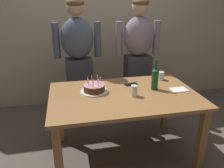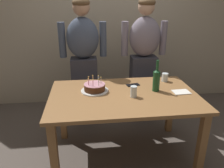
{
  "view_description": "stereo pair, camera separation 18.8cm",
  "coord_description": "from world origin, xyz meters",
  "px_view_note": "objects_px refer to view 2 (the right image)",
  "views": [
    {
      "loc": [
        -0.55,
        -2.02,
        1.66
      ],
      "look_at": [
        -0.12,
        0.05,
        0.84
      ],
      "focal_mm": 35.88,
      "sensor_mm": 36.0,
      "label": 1
    },
    {
      "loc": [
        -0.37,
        -2.05,
        1.66
      ],
      "look_at": [
        -0.12,
        0.05,
        0.84
      ],
      "focal_mm": 35.88,
      "sensor_mm": 36.0,
      "label": 2
    }
  ],
  "objects_px": {
    "water_glass_near": "(134,92)",
    "person_man_bearded": "(84,62)",
    "birthday_cake": "(95,88)",
    "water_glass_far": "(165,77)",
    "napkin_stack": "(181,92)",
    "cell_phone": "(133,85)",
    "wine_bottle": "(156,79)",
    "person_woman_cardigan": "(144,60)"
  },
  "relations": [
    {
      "from": "water_glass_near",
      "to": "person_man_bearded",
      "type": "distance_m",
      "value": 1.01
    },
    {
      "from": "person_man_bearded",
      "to": "birthday_cake",
      "type": "bearing_deg",
      "value": 98.76
    },
    {
      "from": "water_glass_far",
      "to": "napkin_stack",
      "type": "xyz_separation_m",
      "value": [
        0.06,
        -0.34,
        -0.04
      ]
    },
    {
      "from": "napkin_stack",
      "to": "person_man_bearded",
      "type": "bearing_deg",
      "value": 140.08
    },
    {
      "from": "cell_phone",
      "to": "water_glass_near",
      "type": "bearing_deg",
      "value": -113.07
    },
    {
      "from": "wine_bottle",
      "to": "person_man_bearded",
      "type": "height_order",
      "value": "person_man_bearded"
    },
    {
      "from": "water_glass_far",
      "to": "birthday_cake",
      "type": "bearing_deg",
      "value": -166.27
    },
    {
      "from": "birthday_cake",
      "to": "cell_phone",
      "type": "bearing_deg",
      "value": 15.79
    },
    {
      "from": "wine_bottle",
      "to": "person_man_bearded",
      "type": "relative_size",
      "value": 0.2
    },
    {
      "from": "wine_bottle",
      "to": "napkin_stack",
      "type": "bearing_deg",
      "value": -16.49
    },
    {
      "from": "napkin_stack",
      "to": "person_woman_cardigan",
      "type": "bearing_deg",
      "value": 102.99
    },
    {
      "from": "cell_phone",
      "to": "person_man_bearded",
      "type": "distance_m",
      "value": 0.8
    },
    {
      "from": "napkin_stack",
      "to": "person_woman_cardigan",
      "type": "height_order",
      "value": "person_woman_cardigan"
    },
    {
      "from": "water_glass_near",
      "to": "person_woman_cardigan",
      "type": "height_order",
      "value": "person_woman_cardigan"
    },
    {
      "from": "napkin_stack",
      "to": "person_man_bearded",
      "type": "distance_m",
      "value": 1.31
    },
    {
      "from": "birthday_cake",
      "to": "water_glass_far",
      "type": "distance_m",
      "value": 0.85
    },
    {
      "from": "person_woman_cardigan",
      "to": "person_man_bearded",
      "type": "bearing_deg",
      "value": 0.0
    },
    {
      "from": "cell_phone",
      "to": "person_woman_cardigan",
      "type": "relative_size",
      "value": 0.09
    },
    {
      "from": "person_woman_cardigan",
      "to": "cell_phone",
      "type": "bearing_deg",
      "value": 65.37
    },
    {
      "from": "cell_phone",
      "to": "person_woman_cardigan",
      "type": "distance_m",
      "value": 0.65
    },
    {
      "from": "birthday_cake",
      "to": "person_man_bearded",
      "type": "relative_size",
      "value": 0.17
    },
    {
      "from": "cell_phone",
      "to": "person_man_bearded",
      "type": "bearing_deg",
      "value": 120.77
    },
    {
      "from": "water_glass_near",
      "to": "wine_bottle",
      "type": "bearing_deg",
      "value": 25.16
    },
    {
      "from": "napkin_stack",
      "to": "person_woman_cardigan",
      "type": "relative_size",
      "value": 0.1
    },
    {
      "from": "water_glass_near",
      "to": "person_man_bearded",
      "type": "xyz_separation_m",
      "value": [
        -0.48,
        0.88,
        0.08
      ]
    },
    {
      "from": "wine_bottle",
      "to": "cell_phone",
      "type": "xyz_separation_m",
      "value": [
        -0.21,
        0.18,
        -0.12
      ]
    },
    {
      "from": "wine_bottle",
      "to": "cell_phone",
      "type": "bearing_deg",
      "value": 138.27
    },
    {
      "from": "birthday_cake",
      "to": "water_glass_near",
      "type": "xyz_separation_m",
      "value": [
        0.37,
        -0.19,
        0.02
      ]
    },
    {
      "from": "water_glass_near",
      "to": "person_man_bearded",
      "type": "relative_size",
      "value": 0.07
    },
    {
      "from": "wine_bottle",
      "to": "water_glass_far",
      "type": "bearing_deg",
      "value": 54.32
    },
    {
      "from": "water_glass_far",
      "to": "person_man_bearded",
      "type": "height_order",
      "value": "person_man_bearded"
    },
    {
      "from": "water_glass_far",
      "to": "person_woman_cardigan",
      "type": "relative_size",
      "value": 0.06
    },
    {
      "from": "birthday_cake",
      "to": "person_man_bearded",
      "type": "height_order",
      "value": "person_man_bearded"
    },
    {
      "from": "napkin_stack",
      "to": "person_man_bearded",
      "type": "relative_size",
      "value": 0.1
    },
    {
      "from": "birthday_cake",
      "to": "wine_bottle",
      "type": "height_order",
      "value": "wine_bottle"
    },
    {
      "from": "water_glass_far",
      "to": "water_glass_near",
      "type": "bearing_deg",
      "value": -139.46
    },
    {
      "from": "birthday_cake",
      "to": "person_man_bearded",
      "type": "distance_m",
      "value": 0.71
    },
    {
      "from": "water_glass_far",
      "to": "wine_bottle",
      "type": "height_order",
      "value": "wine_bottle"
    },
    {
      "from": "water_glass_far",
      "to": "napkin_stack",
      "type": "distance_m",
      "value": 0.35
    },
    {
      "from": "person_woman_cardigan",
      "to": "birthday_cake",
      "type": "bearing_deg",
      "value": 45.07
    },
    {
      "from": "birthday_cake",
      "to": "napkin_stack",
      "type": "bearing_deg",
      "value": -8.66
    },
    {
      "from": "water_glass_far",
      "to": "person_woman_cardigan",
      "type": "height_order",
      "value": "person_woman_cardigan"
    }
  ]
}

